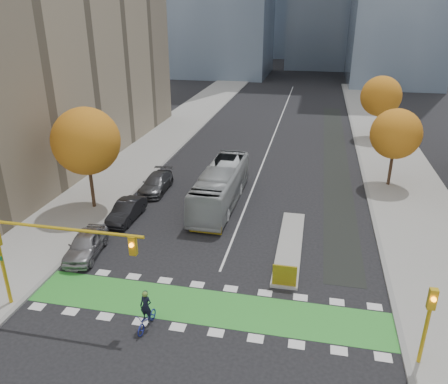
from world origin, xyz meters
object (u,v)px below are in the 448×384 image
at_px(bus, 221,186).
at_px(parked_car_c, 156,183).
at_px(cyclist, 147,316).
at_px(parked_car_a, 86,244).
at_px(tree_east_near, 396,134).
at_px(tree_east_far, 381,96).
at_px(tree_west, 86,141).
at_px(traffic_signal_west, 42,245).
at_px(parked_car_b, 127,211).
at_px(hazard_board, 284,276).
at_px(traffic_signal_east, 429,316).

height_order(bus, parked_car_c, bus).
xyz_separation_m(cyclist, bus, (0.38, 15.65, 0.86)).
distance_m(cyclist, parked_car_a, 8.79).
bearing_deg(parked_car_a, tree_east_near, 31.05).
relative_size(tree_east_far, parked_car_c, 1.50).
relative_size(tree_west, bus, 0.72).
distance_m(tree_east_near, cyclist, 27.28).
relative_size(tree_west, tree_east_far, 1.08).
relative_size(traffic_signal_west, cyclist, 3.90).
bearing_deg(parked_car_b, traffic_signal_west, -85.78).
height_order(hazard_board, tree_east_near, tree_east_near).
bearing_deg(parked_car_a, parked_car_c, 78.79).
relative_size(hazard_board, parked_car_a, 0.30).
bearing_deg(cyclist, parked_car_c, 114.78).
distance_m(tree_west, traffic_signal_west, 13.25).
xyz_separation_m(tree_west, parked_car_c, (3.70, 4.45, -4.88)).
height_order(hazard_board, traffic_signal_west, traffic_signal_west).
xyz_separation_m(tree_east_near, parked_car_a, (-21.00, -16.83, -4.07)).
relative_size(tree_east_far, bus, 0.67).
bearing_deg(parked_car_c, traffic_signal_east, -43.70).
height_order(traffic_signal_west, parked_car_b, traffic_signal_west).
relative_size(tree_east_near, parked_car_a, 1.53).
bearing_deg(parked_car_a, cyclist, -49.90).
xyz_separation_m(hazard_board, cyclist, (-6.49, -4.94, -0.07)).
distance_m(tree_east_far, traffic_signal_east, 38.64).
relative_size(traffic_signal_west, bus, 0.75).
xyz_separation_m(parked_car_a, parked_car_b, (0.47, 5.43, -0.05)).
bearing_deg(cyclist, bus, 94.74).
bearing_deg(bus, parked_car_a, -124.42).
xyz_separation_m(traffic_signal_west, parked_car_c, (-0.37, 16.97, -3.30)).
relative_size(hazard_board, traffic_signal_west, 0.16).
relative_size(traffic_signal_west, parked_car_a, 1.84).
bearing_deg(hazard_board, tree_west, 154.01).
relative_size(tree_east_near, parked_car_c, 1.39).
relative_size(tree_east_near, tree_east_far, 0.92).
distance_m(hazard_board, tree_east_near, 19.93).
distance_m(tree_east_near, bus, 16.13).
xyz_separation_m(bus, parked_car_b, (-6.42, -4.31, -0.85)).
xyz_separation_m(bus, parked_car_c, (-6.18, 1.54, -0.85)).
xyz_separation_m(traffic_signal_east, bus, (-12.62, 15.42, -1.14)).
xyz_separation_m(hazard_board, tree_east_far, (8.50, 33.80, 4.44)).
bearing_deg(traffic_signal_west, parked_car_a, 100.67).
bearing_deg(parked_car_c, tree_east_near, 13.64).
height_order(traffic_signal_west, traffic_signal_east, traffic_signal_west).
distance_m(tree_east_near, traffic_signal_east, 22.66).
xyz_separation_m(cyclist, parked_car_b, (-6.04, 11.34, 0.01)).
distance_m(hazard_board, tree_west, 18.44).
xyz_separation_m(traffic_signal_west, parked_car_b, (-0.61, 11.11, -3.30)).
xyz_separation_m(tree_east_far, traffic_signal_east, (-2.00, -38.51, -2.51)).
bearing_deg(parked_car_b, traffic_signal_east, -29.17).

